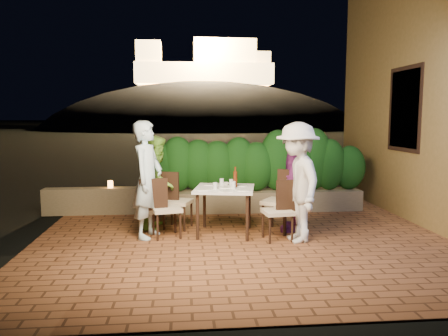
{
  "coord_description": "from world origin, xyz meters",
  "views": [
    {
      "loc": [
        -1.23,
        -6.16,
        1.87
      ],
      "look_at": [
        -0.59,
        0.72,
        1.05
      ],
      "focal_mm": 35.0,
      "sensor_mm": 36.0,
      "label": 1
    }
  ],
  "objects": [
    {
      "name": "ground",
      "position": [
        0.0,
        0.0,
        -0.02
      ],
      "size": [
        400.0,
        400.0,
        0.0
      ],
      "primitive_type": "plane",
      "color": "black",
      "rests_on": "ground"
    },
    {
      "name": "terrace_floor",
      "position": [
        0.0,
        0.5,
        -0.07
      ],
      "size": [
        7.0,
        6.0,
        0.15
      ],
      "primitive_type": "cube",
      "color": "brown",
      "rests_on": "ground"
    },
    {
      "name": "building_wall",
      "position": [
        3.6,
        2.0,
        2.5
      ],
      "size": [
        1.6,
        5.0,
        5.0
      ],
      "primitive_type": "cube",
      "color": "olive",
      "rests_on": "ground"
    },
    {
      "name": "window_pane",
      "position": [
        2.82,
        1.5,
        2.0
      ],
      "size": [
        0.08,
        1.0,
        1.4
      ],
      "primitive_type": "cube",
      "color": "black",
      "rests_on": "building_wall"
    },
    {
      "name": "window_frame",
      "position": [
        2.81,
        1.5,
        2.0
      ],
      "size": [
        0.06,
        1.15,
        1.55
      ],
      "primitive_type": "cube",
      "color": "black",
      "rests_on": "building_wall"
    },
    {
      "name": "planter",
      "position": [
        0.2,
        2.3,
        0.2
      ],
      "size": [
        4.2,
        0.55,
        0.4
      ],
      "primitive_type": "cube",
      "color": "#77694C",
      "rests_on": "ground"
    },
    {
      "name": "hedge",
      "position": [
        0.2,
        2.3,
        0.95
      ],
      "size": [
        4.0,
        0.7,
        1.1
      ],
      "primitive_type": null,
      "color": "#144212",
      "rests_on": "planter"
    },
    {
      "name": "parapet",
      "position": [
        -2.8,
        2.3,
        0.25
      ],
      "size": [
        2.2,
        0.3,
        0.5
      ],
      "primitive_type": "cube",
      "color": "#77694C",
      "rests_on": "ground"
    },
    {
      "name": "hill",
      "position": [
        2.0,
        60.0,
        -4.0
      ],
      "size": [
        52.0,
        40.0,
        22.0
      ],
      "primitive_type": "ellipsoid",
      "color": "black",
      "rests_on": "ground"
    },
    {
      "name": "fortress",
      "position": [
        2.0,
        60.0,
        10.5
      ],
      "size": [
        26.0,
        8.0,
        8.0
      ],
      "primitive_type": null,
      "color": "#FFCC7A",
      "rests_on": "hill"
    },
    {
      "name": "dining_table",
      "position": [
        -0.59,
        0.62,
        0.38
      ],
      "size": [
        1.07,
        1.07,
        0.75
      ],
      "primitive_type": null,
      "rotation": [
        0.0,
        0.0,
        -0.19
      ],
      "color": "white",
      "rests_on": "ground"
    },
    {
      "name": "plate_nw",
      "position": [
        -0.94,
        0.44,
        0.76
      ],
      "size": [
        0.24,
        0.24,
        0.01
      ],
      "primitive_type": "cylinder",
      "color": "white",
      "rests_on": "dining_table"
    },
    {
      "name": "plate_sw",
      "position": [
        -0.8,
        0.91,
        0.76
      ],
      "size": [
        0.22,
        0.22,
        0.01
      ],
      "primitive_type": "cylinder",
      "color": "white",
      "rests_on": "dining_table"
    },
    {
      "name": "plate_ne",
      "position": [
        -0.32,
        0.32,
        0.76
      ],
      "size": [
        0.22,
        0.22,
        0.01
      ],
      "primitive_type": "cylinder",
      "color": "white",
      "rests_on": "dining_table"
    },
    {
      "name": "plate_se",
      "position": [
        -0.3,
        0.76,
        0.76
      ],
      "size": [
        0.2,
        0.2,
        0.01
      ],
      "primitive_type": "cylinder",
      "color": "white",
      "rests_on": "dining_table"
    },
    {
      "name": "plate_centre",
      "position": [
        -0.57,
        0.61,
        0.76
      ],
      "size": [
        0.24,
        0.24,
        0.01
      ],
      "primitive_type": "cylinder",
      "color": "white",
      "rests_on": "dining_table"
    },
    {
      "name": "plate_front",
      "position": [
        -0.59,
        0.27,
        0.76
      ],
      "size": [
        0.23,
        0.23,
        0.01
      ],
      "primitive_type": "cylinder",
      "color": "white",
      "rests_on": "dining_table"
    },
    {
      "name": "glass_nw",
      "position": [
        -0.75,
        0.47,
        0.8
      ],
      "size": [
        0.06,
        0.06,
        0.11
      ],
      "primitive_type": "cylinder",
      "color": "silver",
      "rests_on": "dining_table"
    },
    {
      "name": "glass_sw",
      "position": [
        -0.61,
        0.85,
        0.81
      ],
      "size": [
        0.07,
        0.07,
        0.11
      ],
      "primitive_type": "cylinder",
      "color": "silver",
      "rests_on": "dining_table"
    },
    {
      "name": "glass_ne",
      "position": [
        -0.46,
        0.5,
        0.81
      ],
      "size": [
        0.07,
        0.07,
        0.12
      ],
      "primitive_type": "cylinder",
      "color": "silver",
      "rests_on": "dining_table"
    },
    {
      "name": "glass_se",
      "position": [
        -0.46,
        0.79,
        0.8
      ],
      "size": [
        0.06,
        0.06,
        0.11
      ],
      "primitive_type": "cylinder",
      "color": "silver",
      "rests_on": "dining_table"
    },
    {
      "name": "beer_bottle",
      "position": [
        -0.41,
        0.66,
        0.91
      ],
      "size": [
        0.06,
        0.06,
        0.33
      ],
      "primitive_type": null,
      "color": "#4D1F0C",
      "rests_on": "dining_table"
    },
    {
      "name": "bowl",
      "position": [
        -0.56,
        0.89,
        0.77
      ],
      "size": [
        0.18,
        0.18,
        0.04
      ],
      "primitive_type": "imported",
      "rotation": [
        0.0,
        0.0,
        0.2
      ],
      "color": "white",
      "rests_on": "dining_table"
    },
    {
      "name": "chair_left_front",
      "position": [
        -1.5,
        0.53,
        0.46
      ],
      "size": [
        0.52,
        0.52,
        0.93
      ],
      "primitive_type": null,
      "rotation": [
        0.0,
        0.0,
        0.24
      ],
      "color": "black",
      "rests_on": "ground"
    },
    {
      "name": "chair_left_back",
      "position": [
        -1.34,
        1.05,
        0.47
      ],
      "size": [
        0.56,
        0.56,
        0.95
      ],
      "primitive_type": null,
      "rotation": [
        0.0,
        0.0,
        -0.35
      ],
      "color": "black",
      "rests_on": "ground"
    },
    {
      "name": "chair_right_front",
      "position": [
        0.18,
        0.2,
        0.46
      ],
      "size": [
        0.47,
        0.47,
        0.92
      ],
      "primitive_type": null,
      "rotation": [
        0.0,
        0.0,
        3.26
      ],
      "color": "black",
      "rests_on": "ground"
    },
    {
      "name": "chair_right_back",
      "position": [
        0.31,
        0.71,
        0.51
      ],
      "size": [
        0.66,
        0.66,
        1.03
      ],
      "primitive_type": null,
      "rotation": [
        0.0,
        0.0,
        2.53
      ],
      "color": "black",
      "rests_on": "ground"
    },
    {
      "name": "diner_blue",
      "position": [
        -1.78,
        0.56,
        0.9
      ],
      "size": [
        0.62,
        0.76,
        1.81
      ],
      "primitive_type": "imported",
      "rotation": [
        0.0,
        0.0,
        1.24
      ],
      "color": "silver",
      "rests_on": "ground"
    },
    {
      "name": "diner_green",
      "position": [
        -1.67,
        1.14,
        0.78
      ],
      "size": [
        0.7,
        0.84,
        1.55
      ],
      "primitive_type": "imported",
      "rotation": [
        0.0,
        0.0,
        1.41
      ],
      "color": "#76B739",
      "rests_on": "ground"
    },
    {
      "name": "diner_white",
      "position": [
        0.45,
        0.13,
        0.89
      ],
      "size": [
        0.8,
        1.23,
        1.79
      ],
      "primitive_type": "imported",
      "rotation": [
        0.0,
        0.0,
        -1.45
      ],
      "color": "silver",
      "rests_on": "ground"
    },
    {
      "name": "diner_purple",
      "position": [
        0.58,
        0.71,
        0.88
      ],
      "size": [
        0.82,
        1.12,
        1.77
      ],
      "primitive_type": "imported",
      "rotation": [
        0.0,
        0.0,
        -2.0
      ],
      "color": "#70256F",
      "rests_on": "ground"
    },
    {
      "name": "parapet_lamp",
      "position": [
        -2.64,
        2.3,
        0.57
      ],
      "size": [
        0.1,
        0.1,
        0.14
      ],
      "primitive_type": "cylinder",
      "color": "orange",
      "rests_on": "parapet"
    }
  ]
}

